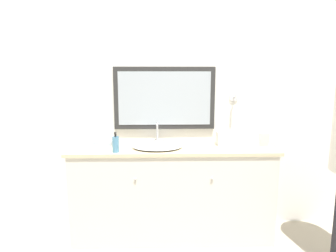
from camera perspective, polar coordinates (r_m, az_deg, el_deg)
The scene contains 9 objects.
ground_plane at distance 2.90m, azimuth 1.09°, elevation -22.76°, with size 14.00×14.00×0.00m, color #B2A893.
wall_back at distance 3.02m, azimuth 0.65°, elevation 4.34°, with size 8.00×0.18×2.55m.
vanity_counter at distance 2.94m, azimuth 0.86°, elevation -12.46°, with size 1.91×0.51×0.89m.
sink_basin at distance 2.78m, azimuth -2.07°, elevation -3.74°, with size 0.46×0.43×0.20m.
soap_bottle at distance 2.64m, azimuth -9.94°, elevation -3.41°, with size 0.06×0.06×0.18m.
appliance_box at distance 2.94m, azimuth 11.76°, elevation -2.32°, with size 0.26×0.14×0.13m.
picture_frame at distance 2.95m, azimuth 17.84°, elevation -2.55°, with size 0.09×0.01×0.13m.
hand_towel_near_sink at distance 2.91m, azimuth -12.34°, elevation -3.26°, with size 0.17×0.11×0.05m.
metal_tray at distance 2.90m, azimuth 6.81°, elevation -3.55°, with size 0.15×0.11×0.01m.
Camera 1 is at (-0.12, -2.45, 1.55)m, focal length 32.00 mm.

